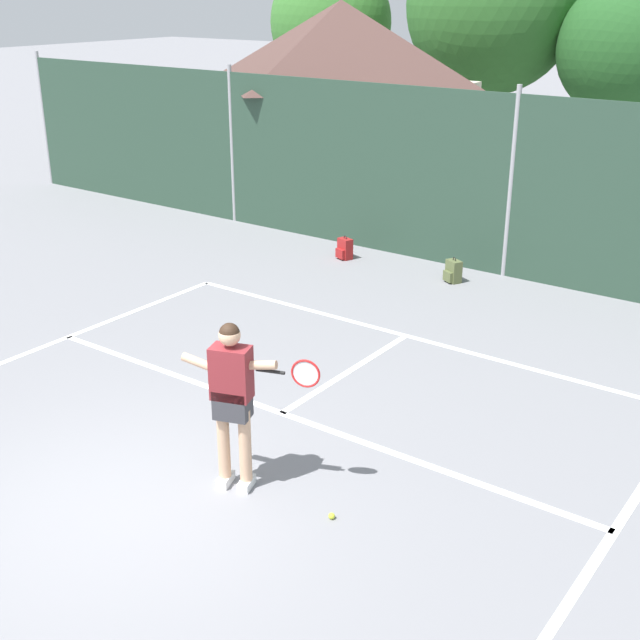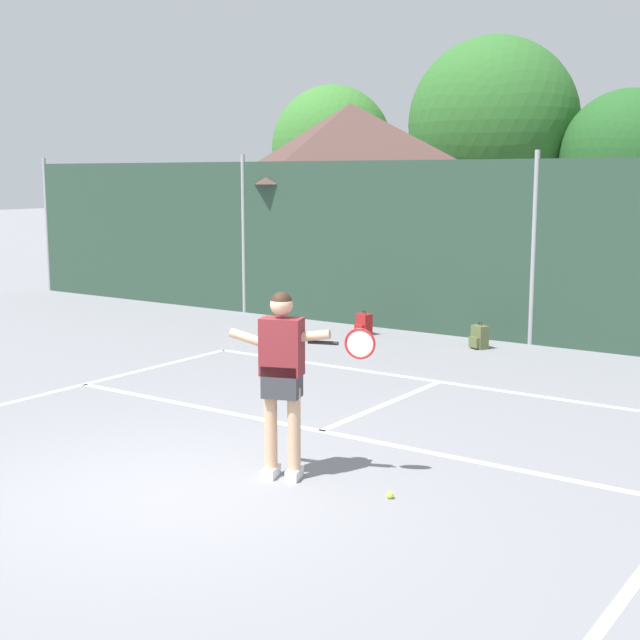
% 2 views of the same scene
% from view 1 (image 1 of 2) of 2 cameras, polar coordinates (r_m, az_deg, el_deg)
% --- Properties ---
extents(ground_plane, '(120.00, 120.00, 0.00)m').
position_cam_1_polar(ground_plane, '(8.83, -12.88, -12.47)').
color(ground_plane, gray).
extents(court_markings, '(8.30, 11.10, 0.01)m').
position_cam_1_polar(court_markings, '(9.18, -9.85, -10.72)').
color(court_markings, white).
rests_on(court_markings, ground).
extents(chainlink_fence, '(26.09, 0.09, 3.38)m').
position_cam_1_polar(chainlink_fence, '(15.12, 12.97, 8.83)').
color(chainlink_fence, '#284233').
rests_on(chainlink_fence, ground).
extents(clubhouse_building, '(5.54, 4.99, 4.62)m').
position_cam_1_polar(clubhouse_building, '(20.58, 1.41, 14.95)').
color(clubhouse_building, beige).
rests_on(clubhouse_building, ground).
extents(tennis_player, '(1.34, 0.62, 1.85)m').
position_cam_1_polar(tennis_player, '(8.44, -5.97, -4.92)').
color(tennis_player, silver).
rests_on(tennis_player, ground).
extents(tennis_ball, '(0.07, 0.07, 0.07)m').
position_cam_1_polar(tennis_ball, '(8.45, 0.80, -13.30)').
color(tennis_ball, '#CCE033').
rests_on(tennis_ball, ground).
extents(backpack_red, '(0.32, 0.31, 0.46)m').
position_cam_1_polar(backpack_red, '(16.07, 1.70, 4.89)').
color(backpack_red, maroon).
rests_on(backpack_red, ground).
extents(backpack_olive, '(0.33, 0.33, 0.46)m').
position_cam_1_polar(backpack_olive, '(14.96, 9.12, 3.30)').
color(backpack_olive, '#566038').
rests_on(backpack_olive, ground).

